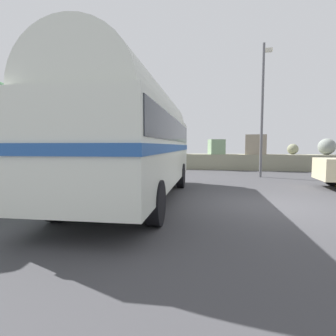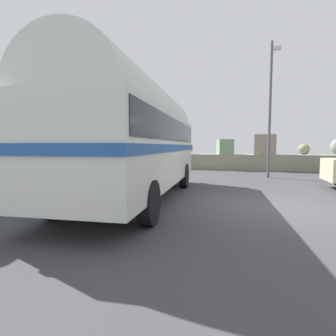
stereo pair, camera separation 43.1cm
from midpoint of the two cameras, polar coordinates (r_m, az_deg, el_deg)
The scene contains 5 objects.
ground at distance 8.01m, azimuth 22.71°, elevation -7.72°, with size 32.00×26.00×0.02m.
breakwater at distance 19.62m, azimuth 18.57°, elevation 1.74°, with size 31.36×2.01×2.48m.
vintage_coach at distance 8.31m, azimuth -5.19°, elevation 7.23°, with size 3.10×8.75×3.70m.
second_coach at distance 11.13m, azimuth -28.01°, elevation 6.05°, with size 3.77×8.86×3.70m.
lamp_post at distance 15.28m, azimuth 21.82°, elevation 12.74°, with size 0.60×1.03×6.98m.
Camera 2 is at (-0.76, -7.72, 1.68)m, focal length 28.61 mm.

